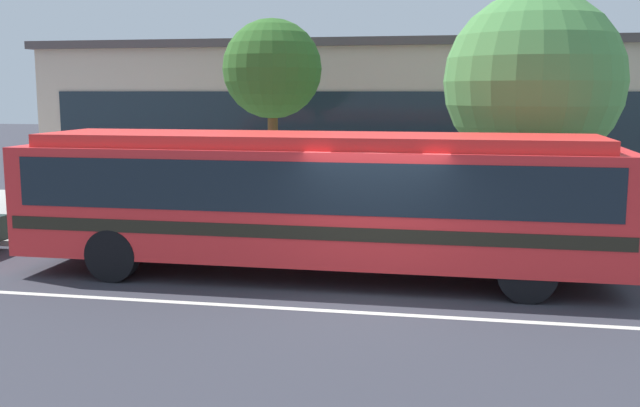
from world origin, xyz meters
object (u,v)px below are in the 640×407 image
object	(u,v)px
bus_stop_sign	(570,186)
street_tree_mid_block	(534,82)
transit_bus	(316,194)
pedestrian_walking_along_curb	(367,203)
pedestrian_waiting_near_sign	(344,202)
street_tree_near_stop	(272,70)

from	to	relation	value
bus_stop_sign	street_tree_mid_block	bearing A→B (deg)	107.70
transit_bus	pedestrian_walking_along_curb	size ratio (longest dim) A/B	6.62
street_tree_mid_block	bus_stop_sign	bearing A→B (deg)	-72.30
pedestrian_waiting_near_sign	street_tree_near_stop	world-z (taller)	street_tree_near_stop
pedestrian_waiting_near_sign	pedestrian_walking_along_curb	world-z (taller)	pedestrian_walking_along_curb
street_tree_near_stop	street_tree_mid_block	world-z (taller)	street_tree_mid_block
transit_bus	street_tree_mid_block	size ratio (longest dim) A/B	2.03
pedestrian_waiting_near_sign	street_tree_mid_block	distance (m)	5.00
bus_stop_sign	street_tree_near_stop	xyz separation A→B (m)	(-6.92, 3.00, 2.41)
pedestrian_walking_along_curb	street_tree_mid_block	size ratio (longest dim) A/B	0.31
pedestrian_walking_along_curb	street_tree_mid_block	xyz separation A→B (m)	(3.53, 1.60, 2.61)
pedestrian_walking_along_curb	pedestrian_waiting_near_sign	bearing A→B (deg)	138.84
street_tree_near_stop	bus_stop_sign	bearing A→B (deg)	-23.44
pedestrian_waiting_near_sign	street_tree_mid_block	xyz separation A→B (m)	(4.09, 1.10, 2.66)
transit_bus	street_tree_mid_block	world-z (taller)	street_tree_mid_block
transit_bus	street_tree_near_stop	bearing A→B (deg)	113.58
transit_bus	pedestrian_waiting_near_sign	bearing A→B (deg)	86.52
street_tree_near_stop	pedestrian_walking_along_curb	bearing A→B (deg)	-43.83
pedestrian_waiting_near_sign	street_tree_mid_block	size ratio (longest dim) A/B	0.29
pedestrian_waiting_near_sign	pedestrian_walking_along_curb	bearing A→B (deg)	-41.16
pedestrian_waiting_near_sign	pedestrian_walking_along_curb	size ratio (longest dim) A/B	0.96
street_tree_near_stop	transit_bus	bearing A→B (deg)	-66.42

